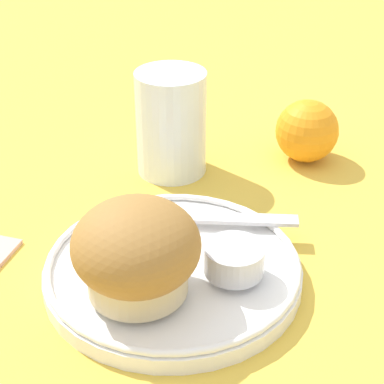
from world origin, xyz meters
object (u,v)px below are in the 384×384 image
butter_knife (211,218)px  orange_fruit (307,131)px  muffin (136,252)px  juice_glass (171,123)px

butter_knife → orange_fruit: (0.06, 0.18, 0.01)m
butter_knife → muffin: bearing=-117.4°
orange_fruit → juice_glass: bearing=-153.6°
juice_glass → muffin: bearing=-78.1°
muffin → butter_knife: bearing=75.7°
muffin → butter_knife: size_ratio=0.62×
muffin → orange_fruit: (0.09, 0.28, -0.02)m
muffin → juice_glass: size_ratio=0.88×
butter_knife → juice_glass: size_ratio=1.41×
butter_knife → juice_glass: 0.14m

